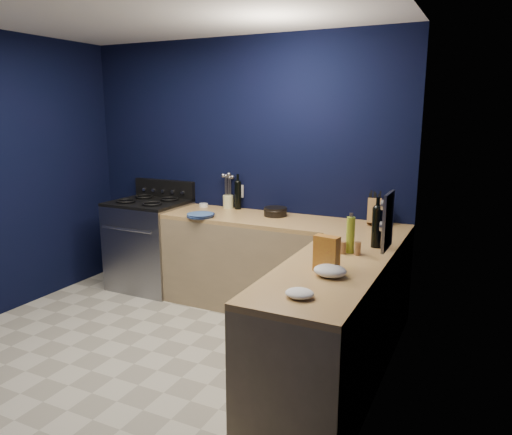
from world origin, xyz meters
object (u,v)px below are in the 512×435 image
Objects in this scene: gas_range at (150,246)px; utensil_crock at (228,202)px; knife_block at (374,212)px; crouton_bag at (327,254)px; plate_stack at (200,215)px.

utensil_crock reaches higher than gas_range.
gas_range is at bearing 173.95° from knife_block.
crouton_bag is at bearing -100.49° from knife_block.
knife_block is (2.34, 0.22, 0.55)m from gas_range.
gas_range is 2.42m from knife_block.
plate_stack reaches higher than gas_range.
utensil_crock is at bearing 18.14° from gas_range.
crouton_bag reaches higher than gas_range.
crouton_bag is (1.57, -1.01, 0.10)m from plate_stack.
gas_range is at bearing 164.49° from plate_stack.
plate_stack is 1.61m from knife_block.
plate_stack is 1.11× the size of crouton_bag.
knife_block is at bearing 100.32° from crouton_bag.
utensil_crock is 0.59× the size of crouton_bag.
plate_stack is 0.49m from utensil_crock.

